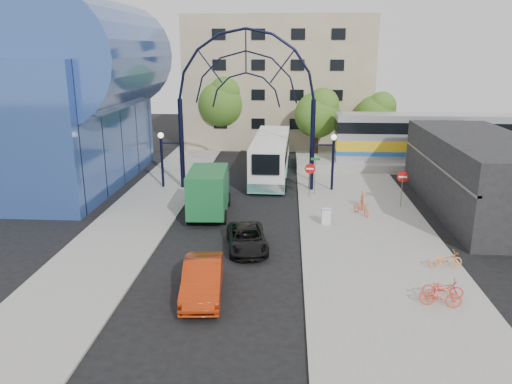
# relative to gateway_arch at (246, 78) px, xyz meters

# --- Properties ---
(ground) EXTENTS (120.00, 120.00, 0.00)m
(ground) POSITION_rel_gateway_arch_xyz_m (0.00, -14.00, -8.56)
(ground) COLOR black
(ground) RESTS_ON ground
(sidewalk_east) EXTENTS (8.00, 56.00, 0.12)m
(sidewalk_east) POSITION_rel_gateway_arch_xyz_m (8.00, -10.00, -8.50)
(sidewalk_east) COLOR gray
(sidewalk_east) RESTS_ON ground
(plaza_west) EXTENTS (5.00, 50.00, 0.12)m
(plaza_west) POSITION_rel_gateway_arch_xyz_m (-6.50, -8.00, -8.50)
(plaza_west) COLOR gray
(plaza_west) RESTS_ON ground
(gateway_arch) EXTENTS (13.64, 0.44, 12.10)m
(gateway_arch) POSITION_rel_gateway_arch_xyz_m (0.00, 0.00, 0.00)
(gateway_arch) COLOR black
(gateway_arch) RESTS_ON ground
(stop_sign) EXTENTS (0.80, 0.07, 2.50)m
(stop_sign) POSITION_rel_gateway_arch_xyz_m (4.80, -2.00, -6.56)
(stop_sign) COLOR slate
(stop_sign) RESTS_ON sidewalk_east
(do_not_enter_sign) EXTENTS (0.76, 0.07, 2.48)m
(do_not_enter_sign) POSITION_rel_gateway_arch_xyz_m (11.00, -4.00, -6.58)
(do_not_enter_sign) COLOR slate
(do_not_enter_sign) RESTS_ON sidewalk_east
(street_name_sign) EXTENTS (0.70, 0.70, 2.80)m
(street_name_sign) POSITION_rel_gateway_arch_xyz_m (5.20, -1.40, -6.43)
(street_name_sign) COLOR slate
(street_name_sign) RESTS_ON sidewalk_east
(sandwich_board) EXTENTS (0.55, 0.61, 0.99)m
(sandwich_board) POSITION_rel_gateway_arch_xyz_m (5.60, -8.02, -7.81)
(sandwich_board) COLOR white
(sandwich_board) RESTS_ON sidewalk_east
(transit_hall) EXTENTS (16.50, 18.00, 14.50)m
(transit_hall) POSITION_rel_gateway_arch_xyz_m (-15.30, 1.00, -1.86)
(transit_hall) COLOR #34539F
(transit_hall) RESTS_ON ground
(commercial_block_east) EXTENTS (6.00, 16.00, 5.00)m
(commercial_block_east) POSITION_rel_gateway_arch_xyz_m (16.00, -4.00, -6.06)
(commercial_block_east) COLOR black
(commercial_block_east) RESTS_ON ground
(apartment_block) EXTENTS (20.00, 12.10, 14.00)m
(apartment_block) POSITION_rel_gateway_arch_xyz_m (2.00, 20.97, -1.55)
(apartment_block) COLOR tan
(apartment_block) RESTS_ON ground
(train_platform) EXTENTS (32.00, 5.00, 0.80)m
(train_platform) POSITION_rel_gateway_arch_xyz_m (20.00, 8.00, -8.16)
(train_platform) COLOR gray
(train_platform) RESTS_ON ground
(train_car) EXTENTS (25.10, 3.05, 4.20)m
(train_car) POSITION_rel_gateway_arch_xyz_m (20.00, 8.00, -5.66)
(train_car) COLOR #B7B7BC
(train_car) RESTS_ON train_platform
(tree_north_a) EXTENTS (4.48, 4.48, 7.00)m
(tree_north_a) POSITION_rel_gateway_arch_xyz_m (6.12, 11.93, -3.95)
(tree_north_a) COLOR #382314
(tree_north_a) RESTS_ON ground
(tree_north_b) EXTENTS (5.12, 5.12, 8.00)m
(tree_north_b) POSITION_rel_gateway_arch_xyz_m (-3.88, 15.93, -3.29)
(tree_north_b) COLOR #382314
(tree_north_b) RESTS_ON ground
(tree_north_c) EXTENTS (4.16, 4.16, 6.50)m
(tree_north_c) POSITION_rel_gateway_arch_xyz_m (12.12, 13.93, -4.28)
(tree_north_c) COLOR #382314
(tree_north_c) RESTS_ON ground
(city_bus) EXTENTS (3.23, 12.66, 3.45)m
(city_bus) POSITION_rel_gateway_arch_xyz_m (1.74, 4.29, -6.75)
(city_bus) COLOR white
(city_bus) RESTS_ON ground
(green_truck) EXTENTS (2.70, 6.42, 3.19)m
(green_truck) POSITION_rel_gateway_arch_xyz_m (-1.94, -6.12, -6.96)
(green_truck) COLOR black
(green_truck) RESTS_ON ground
(black_suv) EXTENTS (2.79, 4.77, 1.25)m
(black_suv) POSITION_rel_gateway_arch_xyz_m (1.02, -12.01, -7.93)
(black_suv) COLOR black
(black_suv) RESTS_ON ground
(red_sedan) EXTENTS (2.12, 4.94, 1.58)m
(red_sedan) POSITION_rel_gateway_arch_xyz_m (-0.50, -17.48, -7.77)
(red_sedan) COLOR #A02809
(red_sedan) RESTS_ON ground
(bike_near_a) EXTENTS (1.26, 1.64, 0.83)m
(bike_near_a) POSITION_rel_gateway_arch_xyz_m (8.07, -5.93, -8.02)
(bike_near_a) COLOR orange
(bike_near_a) RESTS_ON sidewalk_east
(bike_near_b) EXTENTS (0.62, 1.78, 1.05)m
(bike_near_b) POSITION_rel_gateway_arch_xyz_m (8.31, -4.40, -7.91)
(bike_near_b) COLOR #D4522A
(bike_near_b) RESTS_ON sidewalk_east
(bike_far_a) EXTENTS (1.71, 0.79, 0.87)m
(bike_far_a) POSITION_rel_gateway_arch_xyz_m (11.07, -14.05, -8.00)
(bike_far_a) COLOR orange
(bike_far_a) RESTS_ON sidewalk_east
(bike_far_b) EXTENTS (1.79, 0.80, 1.04)m
(bike_far_b) POSITION_rel_gateway_arch_xyz_m (9.69, -18.01, -7.92)
(bike_far_b) COLOR #D6442A
(bike_far_b) RESTS_ON sidewalk_east
(bike_far_c) EXTENTS (1.80, 0.80, 0.92)m
(bike_far_c) POSITION_rel_gateway_arch_xyz_m (10.00, -17.24, -7.98)
(bike_far_c) COLOR red
(bike_far_c) RESTS_ON sidewalk_east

